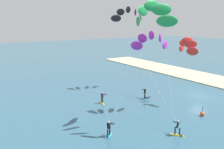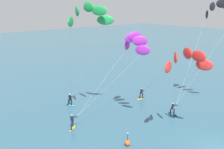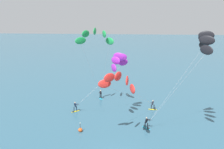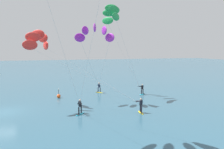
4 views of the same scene
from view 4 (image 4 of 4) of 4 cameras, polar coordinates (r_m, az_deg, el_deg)
ground_plane at (r=28.50m, az=-26.01°, el=-8.62°), size 240.00×240.00×0.00m
kitesurfer_mid_water at (r=27.42m, az=-17.31°, el=7.74°), size 8.70×12.66×9.35m
kitesurfer_far_out at (r=33.53m, az=0.16°, el=14.53°), size 6.19×6.78×13.52m
kitesurfer_downwind at (r=28.96m, az=-4.36°, el=9.79°), size 9.21×5.52×10.33m
marker_buoy at (r=33.67m, az=-13.44°, el=-5.34°), size 0.56×0.56×1.38m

